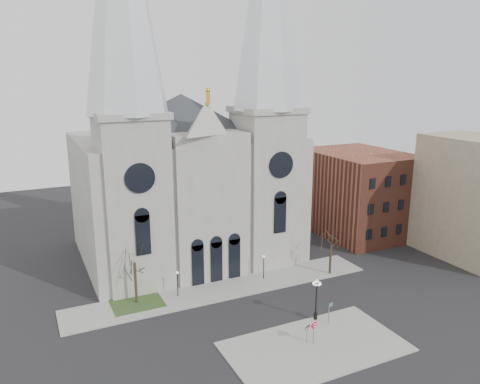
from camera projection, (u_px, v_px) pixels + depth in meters
name	position (u px, v px, depth m)	size (l,w,h in m)	color
ground	(265.00, 330.00, 50.20)	(160.00, 160.00, 0.00)	black
sidewalk_near	(315.00, 347.00, 47.07)	(18.00, 10.00, 0.14)	gray
sidewalk_far	(224.00, 289.00, 59.81)	(40.00, 6.00, 0.14)	gray
grass_patch	(137.00, 303.00, 56.08)	(6.00, 5.00, 0.18)	#2F4B20
cathedral	(189.00, 135.00, 65.69)	(33.00, 26.66, 54.00)	gray
bg_building_brick	(358.00, 193.00, 80.29)	(14.00, 18.00, 14.00)	brown
bg_building_tan	(472.00, 198.00, 69.15)	(10.00, 14.00, 18.00)	gray
tree_left	(134.00, 260.00, 54.74)	(3.20, 3.20, 7.50)	#2D2419
tree_right	(331.00, 244.00, 63.26)	(3.20, 3.20, 6.00)	#2D2419
ped_lamp_left	(177.00, 280.00, 57.18)	(0.32, 0.32, 3.26)	black
ped_lamp_right	(264.00, 263.00, 62.20)	(0.32, 0.32, 3.26)	black
stop_sign	(314.00, 327.00, 47.17)	(0.86, 0.29, 2.47)	slate
globe_lamp	(316.00, 294.00, 51.56)	(1.07, 1.07, 4.76)	black
one_way_sign	(307.00, 331.00, 47.38)	(0.79, 0.39, 1.93)	slate
street_name_sign	(329.00, 311.00, 51.11)	(0.71, 0.35, 2.37)	slate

